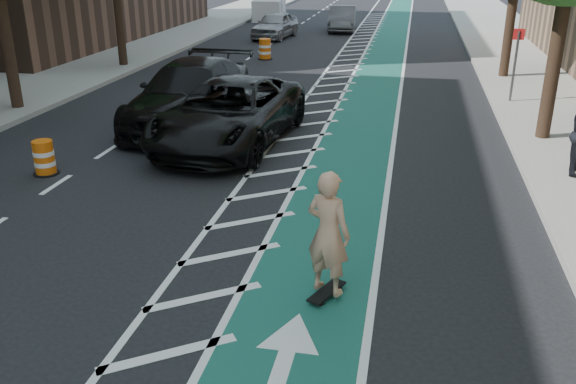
% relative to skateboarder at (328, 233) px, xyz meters
% --- Properties ---
extents(ground, '(120.00, 120.00, 0.00)m').
position_rel_skateboarder_xyz_m(ground, '(-3.31, 1.00, -1.06)').
color(ground, black).
rests_on(ground, ground).
extents(bike_lane, '(2.00, 90.00, 0.01)m').
position_rel_skateboarder_xyz_m(bike_lane, '(-0.31, 11.00, -1.05)').
color(bike_lane, '#165047').
rests_on(bike_lane, ground).
extents(buffer_strip, '(1.40, 90.00, 0.01)m').
position_rel_skateboarder_xyz_m(buffer_strip, '(-1.81, 11.00, -1.05)').
color(buffer_strip, silver).
rests_on(buffer_strip, ground).
extents(sidewalk_left, '(5.00, 90.00, 0.15)m').
position_rel_skateboarder_xyz_m(sidewalk_left, '(-12.81, 11.00, -0.98)').
color(sidewalk_left, gray).
rests_on(sidewalk_left, ground).
extents(curb_right, '(0.12, 90.00, 0.16)m').
position_rel_skateboarder_xyz_m(curb_right, '(3.74, 11.00, -0.98)').
color(curb_right, gray).
rests_on(curb_right, ground).
extents(curb_left, '(0.12, 90.00, 0.16)m').
position_rel_skateboarder_xyz_m(curb_left, '(-10.36, 11.00, -0.98)').
color(curb_left, gray).
rests_on(curb_left, ground).
extents(sign_post, '(0.35, 0.08, 2.47)m').
position_rel_skateboarder_xyz_m(sign_post, '(4.29, 13.00, 0.29)').
color(sign_post, '#4C4C4C').
rests_on(sign_post, ground).
extents(skateboard, '(0.52, 0.81, 0.11)m').
position_rel_skateboarder_xyz_m(skateboard, '(0.00, -0.00, -0.97)').
color(skateboard, black).
rests_on(skateboard, ground).
extents(skateboarder, '(0.82, 0.70, 1.91)m').
position_rel_skateboarder_xyz_m(skateboarder, '(0.00, 0.00, 0.00)').
color(skateboarder, tan).
rests_on(skateboarder, skateboard).
extents(suv_near, '(3.28, 6.24, 1.68)m').
position_rel_skateboarder_xyz_m(suv_near, '(-3.60, 7.14, -0.22)').
color(suv_near, black).
rests_on(suv_near, ground).
extents(suv_far, '(2.61, 6.24, 1.80)m').
position_rel_skateboarder_xyz_m(suv_far, '(-5.24, 8.73, -0.16)').
color(suv_far, black).
rests_on(suv_far, ground).
extents(car_silver, '(2.24, 4.47, 1.46)m').
position_rel_skateboarder_xyz_m(car_silver, '(-6.76, 26.95, -0.33)').
color(car_silver, gray).
rests_on(car_silver, ground).
extents(car_grey, '(1.91, 4.62, 1.49)m').
position_rel_skateboarder_xyz_m(car_grey, '(-3.40, 30.96, -0.32)').
color(car_grey, '#525357').
rests_on(car_grey, ground).
extents(box_truck, '(2.60, 4.80, 1.91)m').
position_rel_skateboarder_xyz_m(box_truck, '(-9.30, 36.32, -0.18)').
color(box_truck, silver).
rests_on(box_truck, ground).
extents(barrel_a, '(0.58, 0.58, 0.80)m').
position_rel_skateboarder_xyz_m(barrel_a, '(-7.11, 4.00, -0.68)').
color(barrel_a, '#D55A0B').
rests_on(barrel_a, ground).
extents(barrel_b, '(0.59, 0.59, 0.81)m').
position_rel_skateboarder_xyz_m(barrel_b, '(-6.12, 14.13, -0.68)').
color(barrel_b, orange).
rests_on(barrel_b, ground).
extents(barrel_c, '(0.69, 0.69, 0.94)m').
position_rel_skateboarder_xyz_m(barrel_c, '(-5.71, 20.00, -0.62)').
color(barrel_c, '#E5600C').
rests_on(barrel_c, ground).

